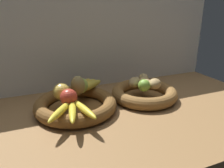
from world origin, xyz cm
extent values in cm
cube|color=olive|center=(0.00, 0.00, -1.50)|extent=(140.00, 90.00, 3.00)
cube|color=silver|center=(0.00, 30.00, 27.50)|extent=(140.00, 3.00, 55.00)
cylinder|color=brown|center=(-17.31, 2.53, 0.50)|extent=(23.54, 23.54, 1.00)
torus|color=brown|center=(-17.31, 2.53, 2.80)|extent=(34.31, 34.31, 5.60)
cylinder|color=brown|center=(15.54, 2.53, 0.50)|extent=(20.64, 20.64, 1.00)
torus|color=brown|center=(15.54, 2.53, 2.80)|extent=(30.78, 30.78, 5.60)
sphere|color=#99B74C|center=(-13.88, 7.39, 9.06)|extent=(6.91, 6.91, 6.91)
sphere|color=#B73828|center=(-21.01, -3.11, 8.89)|extent=(6.58, 6.58, 6.58)
sphere|color=gold|center=(-22.58, 3.21, 9.08)|extent=(6.96, 6.96, 6.96)
ellipsoid|color=olive|center=(-15.16, 5.92, 9.74)|extent=(8.14, 8.26, 8.28)
ellipsoid|color=yellow|center=(-24.99, -8.98, 6.90)|extent=(13.12, 15.99, 2.60)
ellipsoid|color=yellow|center=(-21.44, -10.64, 6.90)|extent=(6.50, 18.28, 2.60)
ellipsoid|color=yellow|center=(-17.53, -10.65, 6.90)|extent=(6.41, 18.29, 2.60)
sphere|color=brown|center=(-19.46, -1.78, 6.90)|extent=(2.34, 2.34, 2.34)
ellipsoid|color=gold|center=(-8.19, 10.47, 7.27)|extent=(14.40, 11.45, 3.33)
ellipsoid|color=gold|center=(-9.17, 11.62, 7.27)|extent=(12.93, 13.31, 3.33)
ellipsoid|color=gold|center=(-10.37, 12.55, 7.27)|extent=(10.96, 14.65, 3.33)
ellipsoid|color=gold|center=(-11.72, 13.23, 7.27)|extent=(8.55, 15.42, 3.33)
ellipsoid|color=gold|center=(-13.18, 13.63, 7.27)|extent=(5.81, 15.57, 3.33)
sphere|color=brown|center=(-14.44, 6.12, 7.27)|extent=(3.00, 3.00, 3.00)
ellipsoid|color=tan|center=(15.54, 2.53, 7.87)|extent=(6.82, 9.32, 4.54)
ellipsoid|color=tan|center=(17.59, 7.03, 8.19)|extent=(5.43, 7.77, 5.17)
ellipsoid|color=tan|center=(11.86, 5.39, 7.87)|extent=(9.68, 9.91, 4.53)
ellipsoid|color=#A38451|center=(18.81, -0.75, 8.05)|extent=(9.23, 8.97, 4.90)
sphere|color=#7AAD3D|center=(12.90, -1.44, 8.35)|extent=(5.50, 5.50, 5.50)
cone|color=red|center=(16.56, 3.43, 6.42)|extent=(10.92, 7.63, 1.63)
camera|label=1|loc=(-35.01, -80.09, 41.90)|focal=35.11mm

